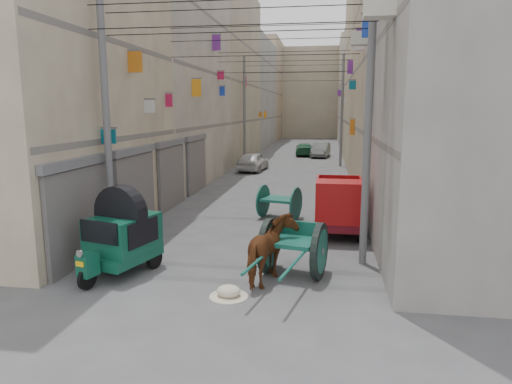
% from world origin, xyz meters
% --- Properties ---
extents(ground, '(140.00, 140.00, 0.00)m').
position_xyz_m(ground, '(0.00, 0.00, 0.00)').
color(ground, '#48484B').
rests_on(ground, ground).
extents(building_row_left, '(8.00, 62.00, 14.00)m').
position_xyz_m(building_row_left, '(-8.00, 34.13, 6.46)').
color(building_row_left, beige).
rests_on(building_row_left, ground).
extents(building_row_right, '(8.00, 62.00, 14.00)m').
position_xyz_m(building_row_right, '(8.00, 34.13, 6.46)').
color(building_row_right, '#9D9892').
rests_on(building_row_right, ground).
extents(end_cap_building, '(22.00, 10.00, 13.00)m').
position_xyz_m(end_cap_building, '(0.00, 66.00, 6.50)').
color(end_cap_building, tan).
rests_on(end_cap_building, ground).
extents(shutters_left, '(0.18, 14.40, 2.88)m').
position_xyz_m(shutters_left, '(-3.92, 10.38, 1.49)').
color(shutters_left, '#49494E').
rests_on(shutters_left, ground).
extents(signboards, '(8.22, 40.52, 5.67)m').
position_xyz_m(signboards, '(-0.01, 21.66, 3.43)').
color(signboards, silver).
rests_on(signboards, ground).
extents(utility_poles, '(7.40, 22.20, 8.00)m').
position_xyz_m(utility_poles, '(0.00, 17.00, 4.00)').
color(utility_poles, slate).
rests_on(utility_poles, ground).
extents(overhead_cables, '(7.40, 22.52, 1.12)m').
position_xyz_m(overhead_cables, '(0.00, 14.40, 6.77)').
color(overhead_cables, black).
rests_on(overhead_cables, ground).
extents(auto_rickshaw, '(1.82, 2.53, 1.72)m').
position_xyz_m(auto_rickshaw, '(-2.53, 4.34, 1.01)').
color(auto_rickshaw, black).
rests_on(auto_rickshaw, ground).
extents(tonga_cart, '(1.79, 3.30, 1.41)m').
position_xyz_m(tonga_cart, '(1.80, 4.78, 0.74)').
color(tonga_cart, black).
rests_on(tonga_cart, ground).
extents(mini_truck, '(1.59, 3.45, 1.93)m').
position_xyz_m(mini_truck, '(3.02, 8.81, 0.93)').
color(mini_truck, black).
rests_on(mini_truck, ground).
extents(second_cart, '(1.72, 1.61, 1.26)m').
position_xyz_m(second_cart, '(0.82, 10.86, 0.67)').
color(second_cart, '#125244').
rests_on(second_cart, ground).
extents(feed_sack, '(0.54, 0.43, 0.27)m').
position_xyz_m(feed_sack, '(0.48, 3.22, 0.13)').
color(feed_sack, beige).
rests_on(feed_sack, ground).
extents(horse, '(1.25, 2.03, 1.59)m').
position_xyz_m(horse, '(1.31, 4.24, 0.80)').
color(horse, brown).
rests_on(horse, ground).
extents(distant_car_white, '(1.93, 3.96, 1.30)m').
position_xyz_m(distant_car_white, '(-2.36, 24.41, 0.65)').
color(distant_car_white, silver).
rests_on(distant_car_white, ground).
extents(distant_car_grey, '(1.76, 3.98, 1.27)m').
position_xyz_m(distant_car_grey, '(2.06, 34.46, 0.63)').
color(distant_car_grey, '#515553').
rests_on(distant_car_grey, ground).
extents(distant_car_green, '(1.75, 3.95, 1.13)m').
position_xyz_m(distant_car_green, '(0.59, 35.62, 0.56)').
color(distant_car_green, '#1F5C3A').
rests_on(distant_car_green, ground).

